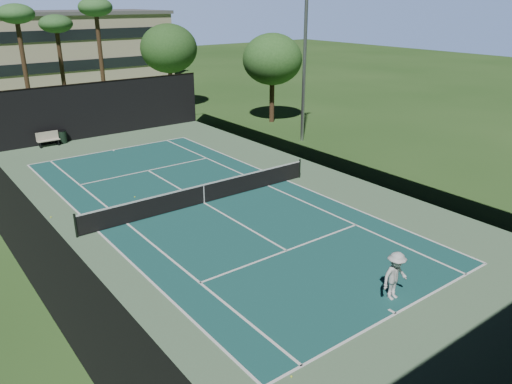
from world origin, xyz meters
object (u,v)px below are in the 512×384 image
tennis_ball_c (224,187)px  park_bench (48,139)px  tennis_net (204,193)px  tennis_ball_b (135,197)px  tennis_ball_a (291,376)px  player (395,276)px  trash_bin (63,137)px  tennis_ball_d (51,217)px

tennis_ball_c → park_bench: size_ratio=0.05×
tennis_net → tennis_ball_b: (-2.46, 2.84, -0.52)m
tennis_ball_a → tennis_ball_c: bearing=63.4°
player → trash_bin: size_ratio=1.85×
tennis_ball_a → tennis_ball_c: tennis_ball_c is taller
tennis_ball_c → trash_bin: (-4.10, 14.45, 0.44)m
tennis_ball_c → park_bench: park_bench is taller
tennis_net → tennis_ball_d: bearing=157.2°
player → tennis_ball_b: (-3.13, 14.06, -0.84)m
player → tennis_ball_a: player is taller
tennis_ball_b → trash_bin: size_ratio=0.08×
trash_bin → player: bearing=-84.2°
tennis_net → player: 11.25m
tennis_net → park_bench: 15.82m
player → tennis_net: bearing=94.5°
tennis_ball_c → park_bench: bearing=110.0°
trash_bin → tennis_ball_c: bearing=-74.2°
tennis_ball_d → park_bench: 13.17m
tennis_ball_a → park_bench: size_ratio=0.04×
player → tennis_ball_c: bearing=84.9°
park_bench → player: bearing=-81.8°
tennis_ball_c → player: bearing=-96.1°
player → park_bench: 27.00m
tennis_net → trash_bin: 15.85m
tennis_ball_b → tennis_ball_d: bearing=-179.7°
trash_bin → tennis_net: bearing=-82.4°
tennis_net → trash_bin: (-2.09, 15.71, -0.08)m
trash_bin → tennis_ball_a: bearing=-95.3°
tennis_net → tennis_ball_a: bearing=-111.1°
player → park_bench: (-3.83, 26.72, -0.33)m
tennis_ball_d → park_bench: bearing=74.5°
tennis_ball_c → trash_bin: trash_bin is taller
tennis_ball_d → tennis_net: bearing=-22.8°
tennis_net → player: (0.67, -11.22, 0.32)m
player → tennis_ball_b: 14.43m
player → trash_bin: (-2.76, 26.93, -0.40)m
tennis_net → tennis_ball_b: bearing=130.9°
tennis_ball_c → trash_bin: size_ratio=0.08×
tennis_ball_b → tennis_ball_c: 4.75m
tennis_ball_b → trash_bin: bearing=88.3°
tennis_net → tennis_ball_c: tennis_net is taller
tennis_ball_c → tennis_ball_d: bearing=169.9°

